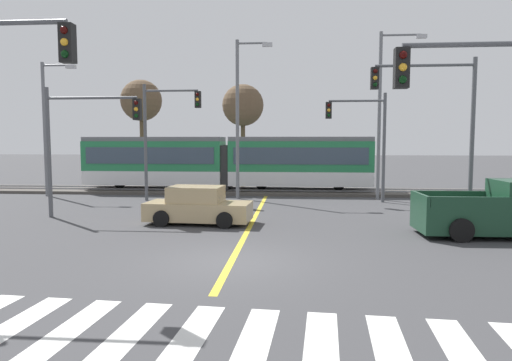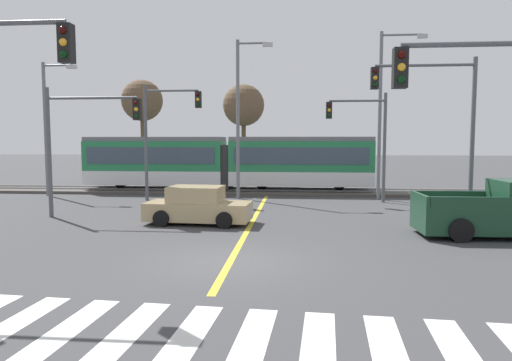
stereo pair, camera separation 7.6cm
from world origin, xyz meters
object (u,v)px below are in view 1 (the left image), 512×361
at_px(light_rail_tram, 227,161).
at_px(traffic_light_near_right, 502,116).
at_px(bare_tree_far_west, 141,101).
at_px(sedan_crossing, 198,206).
at_px(traffic_light_far_left, 163,125).
at_px(street_lamp_centre, 241,110).
at_px(pickup_truck, 501,213).
at_px(traffic_light_mid_right, 439,112).
at_px(traffic_light_far_right, 364,131).
at_px(traffic_light_mid_left, 81,131).
at_px(bare_tree_west, 243,106).
at_px(street_lamp_east, 384,105).
at_px(street_lamp_west, 48,120).

distance_m(light_rail_tram, traffic_light_near_right, 20.85).
bearing_deg(bare_tree_far_west, sedan_crossing, -64.30).
xyz_separation_m(traffic_light_far_left, bare_tree_far_west, (-4.46, 9.48, 2.13)).
bearing_deg(street_lamp_centre, light_rail_tram, 111.80).
bearing_deg(sedan_crossing, pickup_truck, -8.25).
bearing_deg(traffic_light_far_left, traffic_light_mid_right, -22.00).
distance_m(traffic_light_far_right, traffic_light_mid_right, 6.17).
bearing_deg(bare_tree_far_west, traffic_light_far_left, -64.81).
height_order(traffic_light_mid_left, bare_tree_west, bare_tree_west).
height_order(pickup_truck, bare_tree_far_west, bare_tree_far_west).
relative_size(light_rail_tram, bare_tree_far_west, 2.31).
xyz_separation_m(sedan_crossing, bare_tree_far_west, (-7.88, 16.37, 5.68)).
bearing_deg(street_lamp_east, traffic_light_near_right, -91.30).
height_order(traffic_light_mid_left, street_lamp_west, street_lamp_west).
height_order(pickup_truck, traffic_light_mid_left, traffic_light_mid_left).
xyz_separation_m(traffic_light_near_right, street_lamp_centre, (-7.73, 15.44, 1.21)).
bearing_deg(street_lamp_west, street_lamp_centre, -1.64).
bearing_deg(traffic_light_far_left, bare_tree_west, 66.60).
relative_size(light_rail_tram, street_lamp_east, 1.97).
height_order(pickup_truck, bare_tree_west, bare_tree_west).
relative_size(pickup_truck, bare_tree_far_west, 0.68).
xyz_separation_m(traffic_light_mid_right, traffic_light_near_right, (-1.31, -8.83, -0.62)).
xyz_separation_m(traffic_light_far_right, street_lamp_centre, (-6.86, 0.87, 1.20)).
bearing_deg(traffic_light_mid_left, traffic_light_far_left, 72.11).
relative_size(traffic_light_mid_right, bare_tree_far_west, 0.84).
height_order(traffic_light_mid_right, street_lamp_centre, street_lamp_centre).
bearing_deg(pickup_truck, sedan_crossing, 171.75).
xyz_separation_m(traffic_light_far_right, street_lamp_west, (-18.60, 1.21, 0.69)).
distance_m(pickup_truck, bare_tree_west, 20.53).
bearing_deg(street_lamp_centre, pickup_truck, -43.50).
bearing_deg(sedan_crossing, bare_tree_west, 89.59).
height_order(traffic_light_far_left, street_lamp_east, street_lamp_east).
height_order(traffic_light_far_right, bare_tree_west, bare_tree_west).
relative_size(pickup_truck, traffic_light_mid_left, 0.96).
bearing_deg(light_rail_tram, traffic_light_far_left, -122.37).
distance_m(street_lamp_west, bare_tree_west, 12.94).
bearing_deg(traffic_light_mid_left, street_lamp_west, 127.27).
relative_size(traffic_light_near_right, bare_tree_west, 0.78).
bearing_deg(traffic_light_mid_left, street_lamp_east, 27.68).
relative_size(light_rail_tram, traffic_light_mid_left, 3.28).
bearing_deg(street_lamp_west, street_lamp_east, -0.11).
bearing_deg(traffic_light_far_left, street_lamp_centre, 16.93).
distance_m(sedan_crossing, street_lamp_centre, 9.30).
bearing_deg(traffic_light_near_right, street_lamp_east, 88.70).
relative_size(pickup_truck, traffic_light_far_right, 0.92).
distance_m(traffic_light_far_right, street_lamp_east, 2.23).
height_order(street_lamp_west, street_lamp_centre, street_lamp_centre).
bearing_deg(street_lamp_east, traffic_light_mid_right, -82.15).
xyz_separation_m(sedan_crossing, bare_tree_west, (0.11, 15.03, 5.16)).
xyz_separation_m(traffic_light_far_left, street_lamp_west, (-7.57, 1.61, 0.33)).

